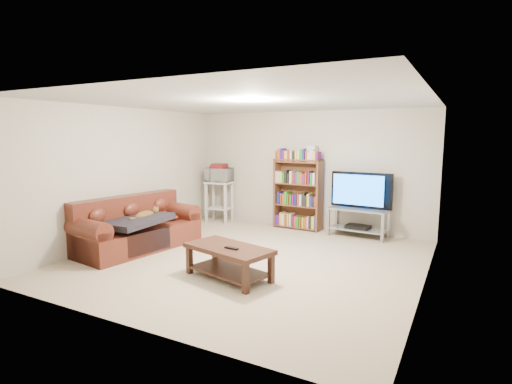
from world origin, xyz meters
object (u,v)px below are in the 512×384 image
Objects in this scene: tv_stand at (358,218)px; coffee_table at (229,256)px; sofa at (136,230)px; bookshelf at (298,193)px.

coffee_table is at bearing -103.49° from tv_stand.
sofa is 3.27m from bookshelf.
coffee_table is 0.91× the size of bookshelf.
tv_stand is (0.98, 3.06, 0.06)m from coffee_table.
bookshelf is at bearing 109.48° from coffee_table.
bookshelf is (1.87, 2.65, 0.42)m from sofa.
coffee_table is at bearing -81.59° from bookshelf.
coffee_table is 1.17× the size of tv_stand.
coffee_table is (2.16, -0.49, -0.01)m from sofa.
bookshelf is at bearing -179.63° from tv_stand.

